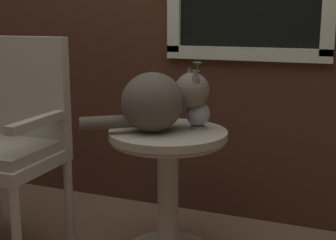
# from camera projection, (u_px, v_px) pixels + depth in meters

# --- Properties ---
(wicker_side_table) EXTENTS (0.55, 0.55, 0.62)m
(wicker_side_table) POSITION_uv_depth(u_px,v_px,m) (168.00, 169.00, 2.23)
(wicker_side_table) COLOR #B2A893
(wicker_side_table) RESTS_ON ground_plane
(wicker_chair) EXTENTS (0.51, 0.47, 1.03)m
(wicker_chair) POSITION_uv_depth(u_px,v_px,m) (10.00, 134.00, 2.34)
(wicker_chair) COLOR #B2A893
(wicker_chair) RESTS_ON ground_plane
(cat) EXTENTS (0.51, 0.41, 0.28)m
(cat) POSITION_uv_depth(u_px,v_px,m) (158.00, 101.00, 2.16)
(cat) COLOR brown
(cat) RESTS_ON wicker_side_table
(pewter_vase_with_ivy) EXTENTS (0.11, 0.11, 0.31)m
(pewter_vase_with_ivy) POSITION_uv_depth(u_px,v_px,m) (198.00, 110.00, 2.22)
(pewter_vase_with_ivy) COLOR #99999E
(pewter_vase_with_ivy) RESTS_ON wicker_side_table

